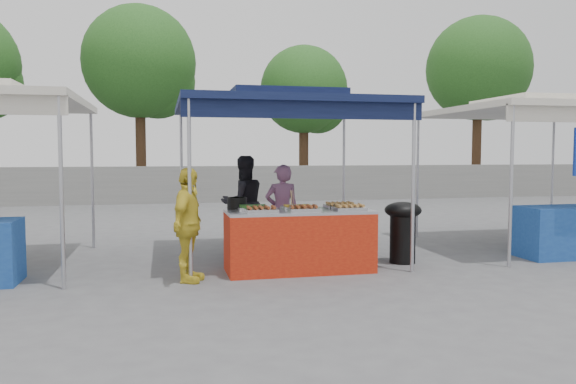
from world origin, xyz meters
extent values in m
plane|color=#545457|center=(0.00, 0.00, 0.00)|extent=(80.00, 80.00, 0.00)
cube|color=slate|center=(0.00, 11.00, 0.60)|extent=(40.00, 0.25, 1.20)
cylinder|color=#B0B0B7|center=(-1.50, -0.50, 1.15)|extent=(0.05, 0.05, 2.30)
cylinder|color=#B0B0B7|center=(1.50, -0.50, 1.15)|extent=(0.05, 0.05, 2.30)
cylinder|color=#B0B0B7|center=(-1.50, 2.50, 1.15)|extent=(0.05, 0.05, 2.30)
cylinder|color=#B0B0B7|center=(1.50, 2.50, 1.15)|extent=(0.05, 0.05, 2.30)
cube|color=#0F183D|center=(0.00, 1.00, 2.35)|extent=(3.20, 3.20, 0.10)
cube|color=#0F183D|center=(0.00, 1.00, 2.48)|extent=(1.65, 1.65, 0.18)
cube|color=#0F183D|center=(0.00, -0.50, 2.20)|extent=(3.20, 0.04, 0.25)
cylinder|color=#B0B0B7|center=(-3.00, -0.50, 1.15)|extent=(0.05, 0.05, 2.30)
cylinder|color=#B0B0B7|center=(-3.00, 2.50, 1.15)|extent=(0.05, 0.05, 2.30)
cylinder|color=#B0B0B7|center=(3.00, -0.50, 1.15)|extent=(0.05, 0.05, 2.30)
cylinder|color=#B0B0B7|center=(3.00, 2.50, 1.15)|extent=(0.05, 0.05, 2.30)
cylinder|color=#B0B0B7|center=(6.00, 2.50, 1.15)|extent=(0.05, 0.05, 2.30)
cube|color=beige|center=(4.50, 1.00, 2.35)|extent=(3.20, 3.20, 0.10)
cube|color=beige|center=(4.50, 1.00, 2.48)|extent=(1.65, 1.65, 0.18)
cube|color=#1D4899|center=(4.50, 0.00, 0.40)|extent=(1.80, 0.70, 0.80)
cylinder|color=#3D2717|center=(-2.57, 13.29, 2.18)|extent=(0.36, 0.36, 4.36)
sphere|color=#26581D|center=(-2.57, 13.29, 4.86)|extent=(3.99, 3.99, 3.99)
sphere|color=#26581D|center=(-1.97, 13.49, 4.24)|extent=(2.74, 2.74, 2.74)
cylinder|color=#3D2717|center=(3.43, 13.20, 1.81)|extent=(0.36, 0.36, 3.61)
sphere|color=#26581D|center=(3.43, 13.20, 4.02)|extent=(3.30, 3.30, 3.30)
sphere|color=#26581D|center=(4.03, 13.40, 3.51)|extent=(2.27, 2.27, 2.27)
cylinder|color=#3D2717|center=(10.45, 12.73, 2.23)|extent=(0.36, 0.36, 4.46)
sphere|color=#26581D|center=(10.45, 12.73, 4.97)|extent=(4.08, 4.08, 4.08)
sphere|color=#26581D|center=(11.05, 12.93, 4.34)|extent=(2.81, 2.81, 2.81)
cube|color=#B62510|center=(0.00, -0.10, 0.40)|extent=(2.00, 0.80, 0.81)
cube|color=#B0B0B7|center=(0.00, -0.10, 0.83)|extent=(2.00, 0.80, 0.04)
cube|color=#BCBCC1|center=(-0.57, -0.34, 0.88)|extent=(0.42, 0.30, 0.05)
cube|color=brown|center=(-0.57, -0.34, 0.91)|extent=(0.35, 0.25, 0.02)
cube|color=#BCBCC1|center=(0.01, -0.33, 0.88)|extent=(0.42, 0.30, 0.05)
cube|color=brown|center=(0.01, -0.33, 0.91)|extent=(0.35, 0.25, 0.02)
cube|color=#BCBCC1|center=(0.65, -0.34, 0.88)|extent=(0.42, 0.30, 0.05)
cube|color=#A57438|center=(0.65, -0.34, 0.91)|extent=(0.35, 0.25, 0.02)
cube|color=#BCBCC1|center=(-0.62, -0.04, 0.88)|extent=(0.42, 0.30, 0.05)
cube|color=#23521C|center=(-0.62, -0.04, 0.91)|extent=(0.35, 0.25, 0.02)
cube|color=#BCBCC1|center=(-0.01, -0.04, 0.88)|extent=(0.42, 0.30, 0.05)
cube|color=gold|center=(-0.01, -0.04, 0.91)|extent=(0.35, 0.25, 0.02)
cube|color=#BCBCC1|center=(0.62, 0.01, 0.88)|extent=(0.42, 0.30, 0.05)
cube|color=#A57438|center=(0.62, 0.01, 0.91)|extent=(0.35, 0.25, 0.02)
cylinder|color=black|center=(-0.81, 0.25, 0.93)|extent=(0.28, 0.28, 0.16)
cylinder|color=#B0B0B7|center=(-0.13, -0.26, 0.90)|extent=(0.07, 0.07, 0.09)
cylinder|color=black|center=(1.64, 0.13, 0.37)|extent=(0.38, 0.38, 0.73)
ellipsoid|color=black|center=(1.64, 0.13, 0.79)|extent=(0.54, 0.54, 0.25)
cube|color=#123099|center=(-0.38, 0.58, 0.16)|extent=(0.55, 0.38, 0.33)
cube|color=#123099|center=(0.20, 0.44, 0.13)|extent=(0.44, 0.31, 0.27)
cube|color=#123099|center=(0.20, 0.44, 0.39)|extent=(0.41, 0.29, 0.24)
imported|color=#815276|center=(-0.03, 0.90, 0.73)|extent=(0.54, 0.36, 1.45)
imported|color=black|center=(-0.51, 1.74, 0.79)|extent=(0.89, 0.76, 1.59)
imported|color=gold|center=(-1.52, -0.43, 0.73)|extent=(0.64, 0.92, 1.45)
camera|label=1|loc=(-1.83, -7.56, 1.63)|focal=35.00mm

